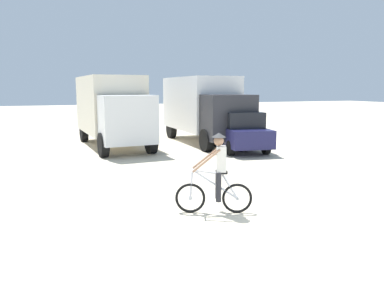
{
  "coord_description": "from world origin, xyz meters",
  "views": [
    {
      "loc": [
        -4.44,
        -6.05,
        2.78
      ],
      "look_at": [
        -0.21,
        4.54,
        1.1
      ],
      "focal_mm": 35.45,
      "sensor_mm": 36.0,
      "label": 1
    }
  ],
  "objects_px": {
    "sedan_parked": "(239,131)",
    "box_truck_avon_van": "(204,106)",
    "box_truck_cream_rv": "(112,107)",
    "cyclist_orange_shirt": "(217,176)"
  },
  "relations": [
    {
      "from": "sedan_parked",
      "to": "box_truck_avon_van",
      "type": "bearing_deg",
      "value": 99.32
    },
    {
      "from": "box_truck_cream_rv",
      "to": "box_truck_avon_van",
      "type": "xyz_separation_m",
      "value": [
        4.61,
        -0.38,
        0.0
      ]
    },
    {
      "from": "box_truck_avon_van",
      "to": "sedan_parked",
      "type": "xyz_separation_m",
      "value": [
        0.48,
        -2.91,
        -0.99
      ]
    },
    {
      "from": "box_truck_cream_rv",
      "to": "sedan_parked",
      "type": "height_order",
      "value": "box_truck_cream_rv"
    },
    {
      "from": "box_truck_cream_rv",
      "to": "sedan_parked",
      "type": "relative_size",
      "value": 1.54
    },
    {
      "from": "sedan_parked",
      "to": "box_truck_cream_rv",
      "type": "bearing_deg",
      "value": 147.14
    },
    {
      "from": "box_truck_cream_rv",
      "to": "box_truck_avon_van",
      "type": "distance_m",
      "value": 4.62
    },
    {
      "from": "box_truck_cream_rv",
      "to": "cyclist_orange_shirt",
      "type": "xyz_separation_m",
      "value": [
        0.38,
        -10.81,
        -1.03
      ]
    },
    {
      "from": "box_truck_cream_rv",
      "to": "cyclist_orange_shirt",
      "type": "bearing_deg",
      "value": -88.01
    },
    {
      "from": "box_truck_avon_van",
      "to": "cyclist_orange_shirt",
      "type": "distance_m",
      "value": 11.31
    }
  ]
}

